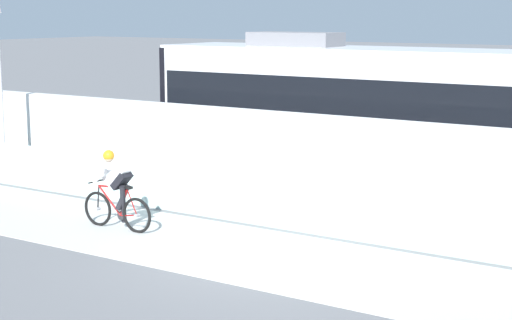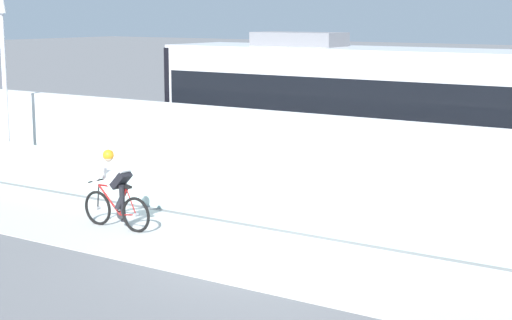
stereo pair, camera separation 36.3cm
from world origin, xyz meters
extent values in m
plane|color=slate|center=(0.00, 0.00, 0.00)|extent=(200.00, 200.00, 0.00)
cube|color=beige|center=(0.00, 0.00, 0.01)|extent=(32.00, 3.20, 0.01)
cube|color=silver|center=(0.00, 1.85, 0.53)|extent=(32.00, 0.05, 1.07)
cube|color=silver|center=(0.00, 3.65, 1.06)|extent=(32.00, 0.36, 2.13)
cube|color=#595654|center=(0.00, 6.13, 0.00)|extent=(32.00, 0.08, 0.01)
cube|color=#595654|center=(0.00, 7.57, 0.00)|extent=(32.00, 0.08, 0.01)
cube|color=silver|center=(-1.51, 6.85, 1.90)|extent=(11.00, 2.50, 3.10)
cube|color=black|center=(-1.51, 6.85, 2.25)|extent=(10.56, 2.54, 1.04)
cube|color=red|center=(-1.51, 6.85, 0.53)|extent=(10.78, 2.53, 0.28)
cube|color=slate|center=(-3.49, 6.85, 3.63)|extent=(2.40, 1.10, 0.36)
cube|color=#232326|center=(-5.03, 6.85, 0.36)|extent=(1.40, 1.88, 0.20)
cylinder|color=black|center=(-5.03, 6.13, 0.30)|extent=(0.60, 0.10, 0.60)
cylinder|color=black|center=(-5.03, 7.57, 0.30)|extent=(0.60, 0.10, 0.60)
cube|color=#232326|center=(2.01, 6.85, 0.36)|extent=(1.40, 1.88, 0.20)
cylinder|color=black|center=(2.01, 6.13, 0.30)|extent=(0.60, 0.10, 0.60)
cylinder|color=black|center=(2.01, 7.57, 0.30)|extent=(0.60, 0.10, 0.60)
cube|color=black|center=(-6.96, 6.85, 1.90)|extent=(0.16, 2.54, 2.94)
torus|color=black|center=(-4.13, 0.00, 0.36)|extent=(0.72, 0.06, 0.72)
cylinder|color=#99999E|center=(-4.13, 0.00, 0.36)|extent=(0.07, 0.10, 0.07)
torus|color=black|center=(-3.08, 0.00, 0.36)|extent=(0.72, 0.06, 0.72)
cylinder|color=#99999E|center=(-3.08, 0.00, 0.36)|extent=(0.07, 0.10, 0.07)
cylinder|color=maroon|center=(-3.79, 0.00, 0.57)|extent=(0.60, 0.04, 0.58)
cylinder|color=maroon|center=(-3.41, 0.00, 0.59)|extent=(0.22, 0.04, 0.59)
cylinder|color=maroon|center=(-3.70, 0.00, 0.86)|extent=(0.76, 0.04, 0.07)
cylinder|color=maroon|center=(-3.29, 0.00, 0.33)|extent=(0.43, 0.03, 0.09)
cylinder|color=maroon|center=(-3.20, 0.00, 0.62)|extent=(0.27, 0.02, 0.53)
cylinder|color=black|center=(-4.10, 0.00, 0.60)|extent=(0.08, 0.03, 0.49)
cube|color=black|center=(-3.32, 0.00, 0.90)|extent=(0.24, 0.10, 0.05)
cylinder|color=black|center=(-4.08, 0.00, 0.95)|extent=(0.03, 0.58, 0.03)
cylinder|color=#262628|center=(-3.50, 0.00, 0.30)|extent=(0.18, 0.02, 0.18)
cube|color=silver|center=(-3.54, 0.00, 1.11)|extent=(0.50, 0.28, 0.51)
cube|color=black|center=(-3.45, 0.00, 1.02)|extent=(0.38, 0.30, 0.38)
sphere|color=beige|center=(-3.78, 0.00, 1.46)|extent=(0.20, 0.20, 0.20)
sphere|color=orange|center=(-3.78, 0.00, 1.49)|extent=(0.23, 0.23, 0.23)
cylinder|color=silver|center=(-3.90, 0.00, 1.12)|extent=(0.44, 0.41, 0.41)
cylinder|color=silver|center=(-3.90, 0.00, 1.12)|extent=(0.44, 0.41, 0.41)
cylinder|color=black|center=(-3.43, 0.00, 0.55)|extent=(0.29, 0.33, 0.80)
cylinder|color=black|center=(-3.43, 0.00, 0.69)|extent=(0.29, 0.33, 0.54)
cylinder|color=gray|center=(-9.49, 2.15, 0.10)|extent=(0.24, 0.24, 0.20)
cylinder|color=silver|center=(-9.49, 2.15, 2.20)|extent=(0.12, 0.12, 4.20)
camera|label=1|loc=(7.65, -12.17, 4.33)|focal=58.53mm
camera|label=2|loc=(7.95, -11.97, 4.33)|focal=58.53mm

